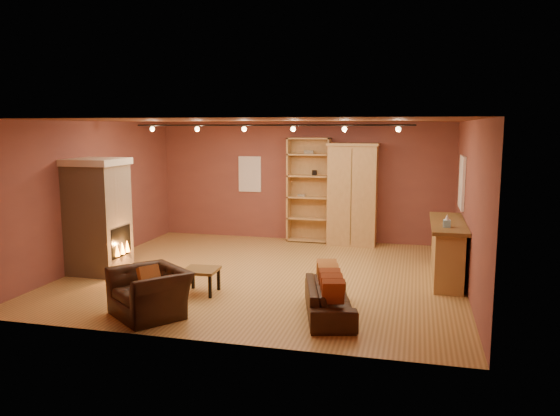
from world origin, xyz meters
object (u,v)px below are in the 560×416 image
(loveseat, at_px, (329,293))
(bar_counter, at_px, (447,250))
(coffee_table, at_px, (201,272))
(armoire, at_px, (353,194))
(bookcase, at_px, (309,189))
(armchair, at_px, (150,285))
(fireplace, at_px, (98,216))

(loveseat, bearing_deg, bar_counter, -49.70)
(bar_counter, xyz_separation_m, coffee_table, (-3.91, -1.85, -0.18))
(armoire, height_order, loveseat, armoire)
(loveseat, relative_size, coffee_table, 2.97)
(bookcase, height_order, coffee_table, bookcase)
(bookcase, bearing_deg, coffee_table, -101.36)
(armchair, bearing_deg, loveseat, 51.54)
(fireplace, xyz_separation_m, armchair, (2.03, -1.94, -0.60))
(armoire, bearing_deg, armchair, -112.24)
(bar_counter, height_order, armchair, bar_counter)
(loveseat, xyz_separation_m, coffee_table, (-2.19, 0.54, 0.01))
(bookcase, xyz_separation_m, armoire, (1.04, -0.17, -0.07))
(fireplace, height_order, coffee_table, fireplace)
(fireplace, relative_size, bar_counter, 0.98)
(loveseat, xyz_separation_m, armchair, (-2.50, -0.63, 0.12))
(fireplace, bearing_deg, armchair, -43.83)
(armoire, xyz_separation_m, loveseat, (0.25, -4.87, -0.83))
(armoire, bearing_deg, bar_counter, -51.59)
(bookcase, distance_m, coffee_table, 4.67)
(fireplace, height_order, armoire, armoire)
(armoire, xyz_separation_m, coffee_table, (-1.94, -4.33, -0.82))
(armoire, height_order, bar_counter, armoire)
(bookcase, xyz_separation_m, armchair, (-1.21, -5.67, -0.78))
(loveseat, relative_size, armchair, 1.35)
(armoire, xyz_separation_m, armchair, (-2.25, -5.50, -0.71))
(bar_counter, bearing_deg, armoire, 128.41)
(fireplace, bearing_deg, bar_counter, 9.76)
(fireplace, height_order, armchair, fireplace)
(armoire, relative_size, armchair, 1.88)
(fireplace, height_order, bookcase, bookcase)
(bar_counter, height_order, loveseat, bar_counter)
(armoire, distance_m, coffee_table, 4.81)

